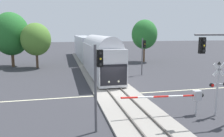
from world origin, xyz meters
TOP-DOWN VIEW (x-y plane):
  - ground_plane at (0.00, 0.00)m, footprint 220.00×220.00m
  - road_centre_stripe at (0.00, 0.00)m, footprint 44.00×0.20m
  - railway_track at (0.00, 0.00)m, footprint 4.40×80.00m
  - commuter_train at (0.00, 19.69)m, footprint 3.04×39.81m
  - crossing_gate_near at (3.66, -6.35)m, footprint 6.27×0.40m
  - crossing_signal_mast at (5.64, -6.91)m, footprint 1.36×0.44m
  - traffic_signal_far_side at (5.89, 8.59)m, footprint 0.53×0.38m
  - traffic_signal_median at (-3.05, -7.60)m, footprint 0.53×0.38m
  - oak_far_right at (10.96, 21.46)m, footprint 5.00×5.00m
  - pine_left_background at (-13.24, 20.72)m, footprint 6.04×6.04m
  - oak_behind_train at (-9.01, 18.19)m, footprint 4.78×4.78m

SIDE VIEW (x-z plane):
  - ground_plane at x=0.00m, z-range 0.00..0.00m
  - road_centre_stripe at x=0.00m, z-range 0.00..0.01m
  - railway_track at x=0.00m, z-range -0.06..0.26m
  - crossing_gate_near at x=3.66m, z-range 0.51..2.31m
  - crossing_signal_mast at x=5.64m, z-range 0.44..4.41m
  - commuter_train at x=0.00m, z-range 0.20..5.36m
  - traffic_signal_far_side at x=5.89m, z-range 0.88..6.00m
  - traffic_signal_median at x=-3.05m, z-range 0.90..6.19m
  - oak_behind_train at x=-9.01m, z-range 1.03..8.42m
  - oak_far_right at x=10.96m, z-range 1.28..9.57m
  - pine_left_background at x=-13.24m, z-range 0.97..10.17m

